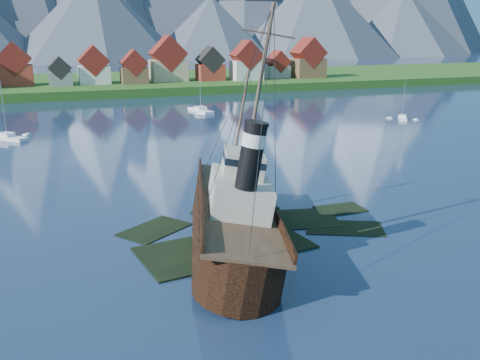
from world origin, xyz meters
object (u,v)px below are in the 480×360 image
object	(u,v)px
sailboat_c	(7,138)
sailboat_d	(402,119)
sailboat_e	(201,111)
tugboat_wreck	(223,213)

from	to	relation	value
sailboat_c	sailboat_d	world-z (taller)	sailboat_c
sailboat_c	sailboat_d	xyz separation A→B (m)	(94.53, -6.18, -0.06)
sailboat_c	sailboat_e	world-z (taller)	sailboat_e
sailboat_d	sailboat_e	xyz separation A→B (m)	(-45.55, 29.82, 0.06)
tugboat_wreck	sailboat_d	bearing A→B (deg)	57.46
tugboat_wreck	sailboat_e	world-z (taller)	tugboat_wreck
tugboat_wreck	sailboat_d	world-z (taller)	tugboat_wreck
sailboat_d	sailboat_e	distance (m)	54.44
sailboat_e	tugboat_wreck	bearing A→B (deg)	-114.34
sailboat_c	sailboat_e	distance (m)	54.39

